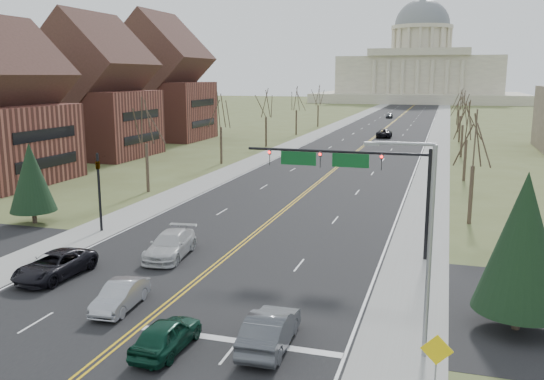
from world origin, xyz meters
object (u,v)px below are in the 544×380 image
Objects in this scene: car_nb_outer_lead at (270,329)px; warn_sign at (436,357)px; street_light at (424,237)px; car_sb_inner_second at (170,245)px; car_sb_outer_lead at (55,265)px; car_far_sb at (390,116)px; signal_left at (99,183)px; car_sb_inner_lead at (120,296)px; signal_mast at (349,168)px; car_far_nb at (384,133)px; car_nb_inner_lead at (166,335)px.

warn_sign is at bearing 155.46° from car_nb_outer_lead.
car_sb_inner_second is at bearing 150.49° from street_light.
car_far_sb is at bearing 90.96° from car_sb_outer_lead.
signal_left is 1.43× the size of car_sb_inner_lead.
signal_left reaches higher than car_far_sb.
car_nb_outer_lead is at bearing -39.04° from signal_left.
signal_mast is at bearing -83.95° from car_far_sb.
car_far_sb is (-15.76, 144.58, -1.29)m from warn_sign.
car_sb_inner_lead is (9.51, -12.79, -3.01)m from signal_left.
car_far_nb is at bearing 79.33° from car_sb_inner_second.
signal_left reaches higher than car_nb_inner_lead.
car_sb_inner_lead is at bearing -22.12° from car_sb_outer_lead.
car_nb_inner_lead is 143.38m from car_far_sb.
signal_mast reaches higher than car_far_nb.
car_nb_outer_lead is (-0.93, -14.61, -4.93)m from signal_mast.
street_light is 1.68× the size of car_sb_outer_lead.
car_sb_outer_lead is (-15.61, -9.84, -5.00)m from signal_mast.
street_light reaches higher than signal_left.
car_far_nb reaches higher than car_nb_outer_lead.
car_sb_outer_lead is (3.34, -9.84, -2.95)m from signal_left.
street_light is at bearing -171.84° from car_nb_outer_lead.
car_far_sb is (9.24, 127.07, -2.99)m from signal_left.
car_far_sb is at bearing 85.84° from signal_left.
signal_mast is 19.12m from car_sb_outer_lead.
car_far_sb is (-9.70, 127.07, -5.04)m from signal_mast.
street_light is at bearing -36.33° from car_sb_inner_second.
car_sb_inner_second reaches higher than car_far_sb.
car_far_sb is (-0.26, 139.86, 0.02)m from car_sb_inner_lead.
signal_mast is 2.24× the size of car_sb_outer_lead.
warn_sign is 145.44m from car_far_sb.
signal_left is 16.22m from car_sb_inner_lead.
signal_left is 27.78m from street_light.
street_light is 1.53× the size of car_far_nb.
warn_sign is (25.00, -17.52, -1.70)m from signal_left.
warn_sign reaches higher than car_nb_outer_lead.
car_nb_inner_lead is at bearing -165.19° from street_light.
car_nb_inner_lead is 0.72× the size of car_far_nb.
car_nb_outer_lead reaches higher than car_sb_inner_second.
car_far_nb is at bearing -83.79° from car_far_sb.
car_far_sb is (5.90, 136.91, -0.04)m from car_sb_outer_lead.
car_nb_outer_lead is 8.70m from car_sb_inner_lead.
warn_sign is 0.53× the size of car_sb_outer_lead.
car_nb_outer_lead is at bearing 157.43° from warn_sign.
car_sb_inner_lead is (-8.51, 1.82, -0.12)m from car_nb_outer_lead.
car_nb_inner_lead is at bearing 88.74° from car_far_nb.
car_far_sb is at bearing 82.65° from car_sb_inner_second.
car_nb_outer_lead reaches higher than car_far_sb.
car_nb_inner_lead is at bearing -43.14° from car_sb_inner_lead.
car_sb_outer_lead is (-6.17, 2.95, 0.06)m from car_sb_inner_lead.
warn_sign is at bearing -21.70° from car_sb_inner_lead.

